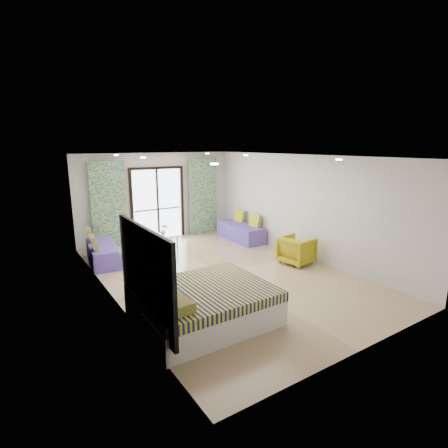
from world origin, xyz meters
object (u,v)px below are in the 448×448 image
daybed_left (103,253)px  coffee_table (165,236)px  bed (203,304)px  armchair (297,249)px  daybed_right (241,231)px

daybed_left → coffee_table: size_ratio=2.47×
bed → armchair: bearing=20.6°
daybed_left → daybed_right: daybed_right is taller
bed → coffee_table: 4.50m
bed → daybed_left: daybed_left is taller
daybed_right → coffee_table: size_ratio=2.49×
daybed_right → bed: bearing=-131.9°
daybed_right → coffee_table: daybed_right is taller
armchair → daybed_left: bearing=46.8°
coffee_table → daybed_right: bearing=-10.9°
daybed_left → daybed_right: size_ratio=0.99×
daybed_right → coffee_table: (-2.39, 0.46, 0.09)m
daybed_right → daybed_left: bearing=178.6°
coffee_table → bed: bearing=-105.6°
bed → daybed_right: size_ratio=1.23×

